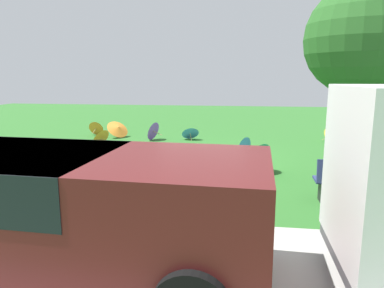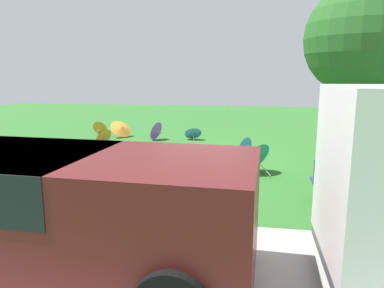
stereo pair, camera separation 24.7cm
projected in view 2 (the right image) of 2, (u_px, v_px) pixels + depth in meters
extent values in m
plane|color=#2D6B28|center=(204.00, 160.00, 10.58)|extent=(40.00, 40.00, 0.00)
cube|color=#B2AFA8|center=(133.00, 278.00, 4.35)|extent=(40.00, 3.59, 0.01)
cube|color=#591919|center=(67.00, 207.00, 4.37)|extent=(4.68, 2.11, 1.35)
cylinder|color=black|center=(11.00, 207.00, 5.70)|extent=(0.77, 0.25, 0.76)
cylinder|color=black|center=(208.00, 224.00, 5.03)|extent=(0.77, 0.25, 0.76)
cube|color=navy|center=(355.00, 183.00, 6.76)|extent=(1.61, 0.48, 0.05)
cube|color=navy|center=(359.00, 174.00, 6.52)|extent=(1.60, 0.14, 0.45)
cube|color=black|center=(319.00, 192.00, 6.91)|extent=(0.09, 0.41, 0.45)
cylinder|color=brown|center=(354.00, 127.00, 8.51)|extent=(0.37, 0.37, 2.51)
sphere|color=#286023|center=(361.00, 39.00, 8.13)|extent=(2.58, 2.58, 2.58)
cylinder|color=tan|center=(330.00, 138.00, 13.25)|extent=(0.24, 0.31, 0.23)
cone|color=yellow|center=(335.00, 136.00, 13.02)|extent=(0.76, 0.72, 0.61)
sphere|color=tan|center=(337.00, 135.00, 12.97)|extent=(0.06, 0.06, 0.05)
cylinder|color=tan|center=(119.00, 133.00, 14.61)|extent=(0.26, 0.21, 0.34)
cone|color=orange|center=(121.00, 128.00, 14.43)|extent=(1.12, 1.14, 0.69)
sphere|color=tan|center=(122.00, 127.00, 14.39)|extent=(0.06, 0.06, 0.05)
cylinder|color=tan|center=(379.00, 143.00, 12.08)|extent=(0.42, 0.10, 0.24)
cylinder|color=tan|center=(98.00, 131.00, 14.90)|extent=(0.03, 0.38, 0.18)
cone|color=orange|center=(100.00, 127.00, 15.12)|extent=(0.64, 0.39, 0.63)
sphere|color=tan|center=(101.00, 126.00, 15.17)|extent=(0.04, 0.05, 0.05)
cylinder|color=tan|center=(200.00, 155.00, 9.98)|extent=(0.31, 0.08, 0.08)
cone|color=yellow|center=(193.00, 153.00, 10.04)|extent=(0.32, 0.63, 0.61)
sphere|color=tan|center=(192.00, 153.00, 10.06)|extent=(0.05, 0.04, 0.04)
cylinder|color=tan|center=(160.00, 133.00, 13.76)|extent=(0.39, 0.16, 0.15)
cone|color=purple|center=(155.00, 131.00, 13.87)|extent=(0.55, 0.79, 0.73)
sphere|color=tan|center=(154.00, 130.00, 13.89)|extent=(0.05, 0.05, 0.05)
cylinder|color=tan|center=(251.00, 151.00, 10.27)|extent=(0.37, 0.25, 0.10)
cone|color=#4C8CE5|center=(243.00, 148.00, 10.44)|extent=(0.59, 0.73, 0.72)
sphere|color=tan|center=(241.00, 148.00, 10.47)|extent=(0.05, 0.05, 0.04)
cylinder|color=tan|center=(107.00, 142.00, 12.47)|extent=(0.36, 0.17, 0.25)
cone|color=orange|center=(102.00, 137.00, 12.57)|extent=(0.72, 0.84, 0.67)
sphere|color=tan|center=(101.00, 136.00, 12.59)|extent=(0.06, 0.05, 0.05)
cylinder|color=tan|center=(193.00, 137.00, 13.79)|extent=(0.11, 0.26, 0.25)
cone|color=#4C8CE5|center=(193.00, 132.00, 13.92)|extent=(0.81, 0.73, 0.57)
sphere|color=tan|center=(193.00, 131.00, 13.96)|extent=(0.05, 0.06, 0.05)
cylinder|color=tan|center=(362.00, 149.00, 10.90)|extent=(0.12, 0.55, 0.28)
cone|color=#4C8CE5|center=(357.00, 141.00, 11.21)|extent=(0.95, 0.67, 0.85)
sphere|color=tan|center=(356.00, 140.00, 11.27)|extent=(0.04, 0.05, 0.05)
cylinder|color=tan|center=(262.00, 167.00, 8.89)|extent=(0.42, 0.40, 0.37)
cone|color=teal|center=(253.00, 156.00, 9.11)|extent=(1.09, 1.10, 0.86)
sphere|color=tan|center=(251.00, 154.00, 9.16)|extent=(0.06, 0.06, 0.05)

